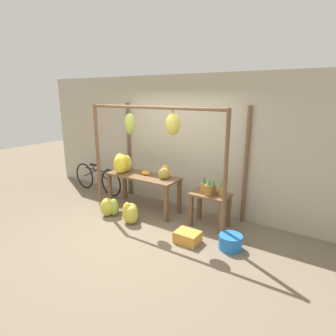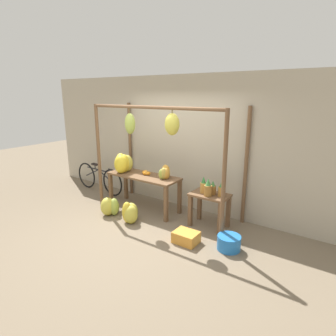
{
  "view_description": "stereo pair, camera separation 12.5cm",
  "coord_description": "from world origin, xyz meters",
  "views": [
    {
      "loc": [
        3.02,
        -3.47,
        2.42
      ],
      "look_at": [
        0.09,
        0.94,
        1.01
      ],
      "focal_mm": 30.0,
      "sensor_mm": 36.0,
      "label": 1
    },
    {
      "loc": [
        3.12,
        -3.4,
        2.42
      ],
      "look_at": [
        0.09,
        0.94,
        1.01
      ],
      "focal_mm": 30.0,
      "sensor_mm": 36.0,
      "label": 2
    }
  ],
  "objects": [
    {
      "name": "papaya_pile",
      "position": [
        -0.03,
        0.99,
        0.88
      ],
      "size": [
        0.28,
        0.31,
        0.27
      ],
      "color": "gold",
      "rests_on": "display_table_main"
    },
    {
      "name": "banana_pile_ground_right",
      "position": [
        -0.35,
        0.29,
        0.19
      ],
      "size": [
        0.46,
        0.47,
        0.42
      ],
      "color": "gold",
      "rests_on": "ground_plane"
    },
    {
      "name": "blue_bucket",
      "position": [
        1.62,
        0.45,
        0.12
      ],
      "size": [
        0.37,
        0.37,
        0.23
      ],
      "color": "blue",
      "rests_on": "ground_plane"
    },
    {
      "name": "banana_pile_on_table",
      "position": [
        -1.05,
        0.87,
        0.96
      ],
      "size": [
        0.42,
        0.49,
        0.41
      ],
      "color": "yellow",
      "rests_on": "display_table_main"
    },
    {
      "name": "display_table_main",
      "position": [
        -0.54,
        0.94,
        0.64
      ],
      "size": [
        1.6,
        0.58,
        0.76
      ],
      "color": "brown",
      "rests_on": "ground_plane"
    },
    {
      "name": "ground_plane",
      "position": [
        0.0,
        0.0,
        0.0
      ],
      "size": [
        20.0,
        20.0,
        0.0
      ],
      "primitive_type": "plane",
      "color": "#756651"
    },
    {
      "name": "orange_pile",
      "position": [
        -0.51,
        0.99,
        0.8
      ],
      "size": [
        0.19,
        0.13,
        0.1
      ],
      "color": "orange",
      "rests_on": "display_table_main"
    },
    {
      "name": "shop_wall_back",
      "position": [
        0.0,
        1.62,
        1.4
      ],
      "size": [
        8.0,
        0.08,
        2.8
      ],
      "color": "#B2A893",
      "rests_on": "ground_plane"
    },
    {
      "name": "pineapple_cluster",
      "position": [
        1.0,
        0.96,
        0.77
      ],
      "size": [
        0.47,
        0.25,
        0.32
      ],
      "color": "olive",
      "rests_on": "display_table_side"
    },
    {
      "name": "display_table_side",
      "position": [
        0.98,
        1.0,
        0.47
      ],
      "size": [
        0.7,
        0.46,
        0.64
      ],
      "color": "brown",
      "rests_on": "ground_plane"
    },
    {
      "name": "parked_bicycle",
      "position": [
        -2.19,
        1.15,
        0.35
      ],
      "size": [
        1.68,
        0.13,
        0.71
      ],
      "color": "black",
      "rests_on": "ground_plane"
    },
    {
      "name": "fruit_crate_white",
      "position": [
        0.95,
        0.24,
        0.1
      ],
      "size": [
        0.4,
        0.32,
        0.19
      ],
      "color": "orange",
      "rests_on": "ground_plane"
    },
    {
      "name": "stall_awning",
      "position": [
        0.03,
        0.78,
        1.56
      ],
      "size": [
        2.94,
        1.13,
        2.22
      ],
      "color": "brown",
      "rests_on": "ground_plane"
    },
    {
      "name": "banana_pile_ground_left",
      "position": [
        -0.89,
        0.31,
        0.18
      ],
      "size": [
        0.41,
        0.42,
        0.38
      ],
      "color": "#9EB247",
      "rests_on": "ground_plane"
    }
  ]
}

